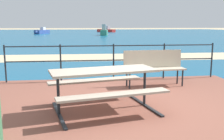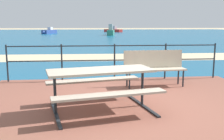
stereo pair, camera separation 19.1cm
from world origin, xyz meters
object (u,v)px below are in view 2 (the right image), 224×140
picnic_table (101,79)px  boat_near (49,31)px  boat_far (113,30)px  park_bench (154,65)px  boat_mid (111,32)px

picnic_table → boat_near: 44.00m
boat_far → park_bench: bearing=138.9°
boat_near → boat_mid: bearing=70.8°
picnic_table → boat_far: (5.45, 53.15, -0.21)m
park_bench → boat_mid: bearing=83.2°
boat_far → picnic_table: bearing=137.5°
boat_near → boat_far: boat_far is taller
picnic_table → park_bench: 2.31m
park_bench → boat_far: bearing=82.1°
boat_mid → boat_far: bearing=2.5°
boat_mid → boat_near: bearing=63.9°
boat_mid → park_bench: bearing=-174.1°
picnic_table → boat_far: 53.43m
boat_far → boat_mid: bearing=136.7°
picnic_table → boat_near: (-7.13, 43.41, -0.24)m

